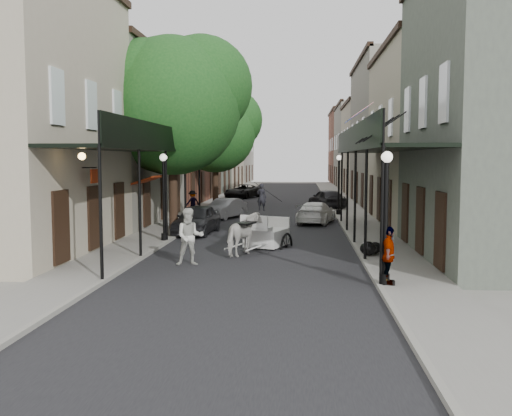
% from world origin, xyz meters
% --- Properties ---
extents(ground, '(140.00, 140.00, 0.00)m').
position_xyz_m(ground, '(0.00, 0.00, 0.00)').
color(ground, gray).
rests_on(ground, ground).
extents(road, '(8.00, 90.00, 0.01)m').
position_xyz_m(road, '(0.00, 20.00, 0.01)').
color(road, black).
rests_on(road, ground).
extents(sidewalk_left, '(2.20, 90.00, 0.12)m').
position_xyz_m(sidewalk_left, '(-5.00, 20.00, 0.06)').
color(sidewalk_left, gray).
rests_on(sidewalk_left, ground).
extents(sidewalk_right, '(2.20, 90.00, 0.12)m').
position_xyz_m(sidewalk_right, '(5.00, 20.00, 0.06)').
color(sidewalk_right, gray).
rests_on(sidewalk_right, ground).
extents(building_row_left, '(5.00, 80.00, 10.50)m').
position_xyz_m(building_row_left, '(-8.60, 30.00, 5.25)').
color(building_row_left, '#A89D86').
rests_on(building_row_left, ground).
extents(building_row_right, '(5.00, 80.00, 10.50)m').
position_xyz_m(building_row_right, '(8.60, 30.00, 5.25)').
color(building_row_right, gray).
rests_on(building_row_right, ground).
extents(gallery_left, '(2.20, 18.05, 4.88)m').
position_xyz_m(gallery_left, '(-4.79, 6.98, 4.05)').
color(gallery_left, black).
rests_on(gallery_left, sidewalk_left).
extents(gallery_right, '(2.20, 18.05, 4.88)m').
position_xyz_m(gallery_right, '(4.79, 6.98, 4.05)').
color(gallery_right, black).
rests_on(gallery_right, sidewalk_right).
extents(tree_near, '(7.31, 6.80, 9.63)m').
position_xyz_m(tree_near, '(-4.20, 10.18, 6.49)').
color(tree_near, '#382619').
rests_on(tree_near, sidewalk_left).
extents(tree_far, '(6.45, 6.00, 8.61)m').
position_xyz_m(tree_far, '(-4.25, 24.18, 5.84)').
color(tree_far, '#382619').
rests_on(tree_far, sidewalk_left).
extents(lamppost_right_near, '(0.32, 0.32, 3.71)m').
position_xyz_m(lamppost_right_near, '(4.10, -2.00, 2.05)').
color(lamppost_right_near, black).
rests_on(lamppost_right_near, sidewalk_right).
extents(lamppost_left, '(0.32, 0.32, 3.71)m').
position_xyz_m(lamppost_left, '(-4.10, 6.00, 2.05)').
color(lamppost_left, black).
rests_on(lamppost_left, sidewalk_left).
extents(lamppost_right_far, '(0.32, 0.32, 3.71)m').
position_xyz_m(lamppost_right_far, '(4.10, 18.00, 2.05)').
color(lamppost_right_far, black).
rests_on(lamppost_right_far, sidewalk_right).
extents(horse, '(1.45, 2.07, 1.59)m').
position_xyz_m(horse, '(-0.35, 3.12, 0.80)').
color(horse, beige).
rests_on(horse, ground).
extents(carriage, '(2.16, 2.66, 2.67)m').
position_xyz_m(carriage, '(0.49, 5.46, 1.04)').
color(carriage, black).
rests_on(carriage, ground).
extents(pedestrian_walking, '(1.09, 0.94, 1.96)m').
position_xyz_m(pedestrian_walking, '(-2.00, 1.00, 0.98)').
color(pedestrian_walking, beige).
rests_on(pedestrian_walking, ground).
extents(pedestrian_sidewalk_left, '(1.10, 1.03, 1.49)m').
position_xyz_m(pedestrian_sidewalk_left, '(-5.05, 17.33, 0.87)').
color(pedestrian_sidewalk_left, gray).
rests_on(pedestrian_sidewalk_left, sidewalk_left).
extents(pedestrian_sidewalk_right, '(0.55, 1.01, 1.63)m').
position_xyz_m(pedestrian_sidewalk_right, '(4.20, -2.00, 0.93)').
color(pedestrian_sidewalk_right, gray).
rests_on(pedestrian_sidewalk_right, sidewalk_right).
extents(car_left_near, '(2.03, 4.27, 1.41)m').
position_xyz_m(car_left_near, '(-3.25, 9.00, 0.71)').
color(car_left_near, black).
rests_on(car_left_near, ground).
extents(car_left_mid, '(2.45, 3.86, 1.20)m').
position_xyz_m(car_left_mid, '(-2.84, 16.05, 0.60)').
color(car_left_mid, '#A6A5AB').
rests_on(car_left_mid, ground).
extents(car_left_far, '(3.42, 4.99, 1.27)m').
position_xyz_m(car_left_far, '(-3.60, 33.80, 0.63)').
color(car_left_far, black).
rests_on(car_left_far, ground).
extents(car_right_near, '(2.54, 4.42, 1.21)m').
position_xyz_m(car_right_near, '(2.60, 14.00, 0.60)').
color(car_right_near, white).
rests_on(car_right_near, ground).
extents(car_right_far, '(2.92, 4.52, 1.43)m').
position_xyz_m(car_right_far, '(3.60, 23.38, 0.72)').
color(car_right_far, black).
rests_on(car_right_far, ground).
extents(trash_bags, '(0.86, 1.01, 0.51)m').
position_xyz_m(trash_bags, '(4.32, 2.96, 0.36)').
color(trash_bags, black).
rests_on(trash_bags, sidewalk_right).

